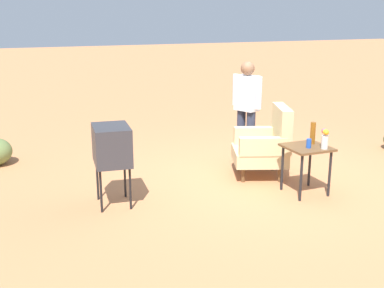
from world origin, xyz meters
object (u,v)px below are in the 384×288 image
at_px(armchair, 266,144).
at_px(tv_on_stand, 112,146).
at_px(soda_can_blue, 309,143).
at_px(bottle_tall_amber, 313,133).
at_px(flower_vase, 325,138).
at_px(person_standing, 247,106).
at_px(side_table, 307,153).

xyz_separation_m(armchair, tv_on_stand, (0.25, -2.37, 0.28)).
distance_m(tv_on_stand, soda_can_blue, 2.56).
xyz_separation_m(bottle_tall_amber, flower_vase, (0.27, -0.00, -0.00)).
relative_size(person_standing, flower_vase, 6.19).
relative_size(tv_on_stand, bottle_tall_amber, 3.43).
bearing_deg(soda_can_blue, armchair, -173.44).
distance_m(person_standing, bottle_tall_amber, 1.53).
relative_size(side_table, soda_can_blue, 5.42).
distance_m(tv_on_stand, person_standing, 2.64).
bearing_deg(bottle_tall_amber, armchair, -160.22).
bearing_deg(person_standing, side_table, 2.34).
relative_size(tv_on_stand, person_standing, 0.63).
bearing_deg(armchair, side_table, 9.11).
relative_size(armchair, bottle_tall_amber, 3.53).
xyz_separation_m(side_table, bottle_tall_amber, (-0.08, 0.14, 0.25)).
bearing_deg(soda_can_blue, side_table, 157.52).
height_order(armchair, side_table, armchair).
distance_m(tv_on_stand, bottle_tall_amber, 2.68).
bearing_deg(armchair, person_standing, 174.96).
xyz_separation_m(person_standing, soda_can_blue, (1.67, 0.04, -0.22)).
bearing_deg(side_table, armchair, -170.89).
bearing_deg(flower_vase, person_standing, -173.64).
relative_size(armchair, side_table, 1.60).
height_order(side_table, bottle_tall_amber, bottle_tall_amber).
height_order(tv_on_stand, flower_vase, tv_on_stand).
relative_size(soda_can_blue, bottle_tall_amber, 0.41).
bearing_deg(person_standing, bottle_tall_amber, 7.56).
bearing_deg(tv_on_stand, soda_can_blue, 75.31).
distance_m(armchair, soda_can_blue, 0.93).
xyz_separation_m(tv_on_stand, bottle_tall_amber, (0.50, 2.64, 0.03)).
relative_size(bottle_tall_amber, flower_vase, 1.13).
height_order(side_table, soda_can_blue, soda_can_blue).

